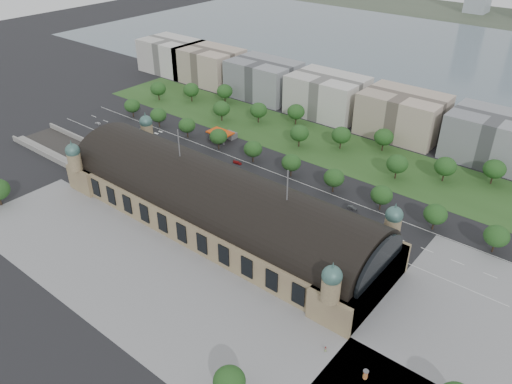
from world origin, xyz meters
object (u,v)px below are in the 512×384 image
Objects in this scene: bus_west at (255,193)px; parked_car_2 at (165,165)px; pedestrian_0 at (326,349)px; traffic_car_5 at (352,208)px; advertising_column at (365,374)px; bus_mid at (280,196)px; parked_car_6 at (199,178)px; traffic_car_3 at (237,163)px; parked_car_1 at (171,162)px; parked_car_0 at (134,152)px; traffic_car_0 at (98,123)px; petrol_station at (226,134)px; traffic_car_2 at (162,151)px; parked_car_4 at (204,182)px; parked_car_5 at (216,184)px; bus_east at (284,205)px; traffic_car_1 at (141,130)px; parked_car_3 at (183,173)px.

parked_car_2 is at bearing 98.01° from bus_west.
bus_west is 6.76× the size of pedestrian_0.
traffic_car_5 is 1.33× the size of advertising_column.
traffic_car_5 is 32.59m from bus_mid.
parked_car_6 is 2.30× the size of pedestrian_0.
traffic_car_3 is 34.30m from parked_car_1.
parked_car_0 is 2.13× the size of pedestrian_0.
traffic_car_0 reaches higher than parked_car_6.
bus_mid is at bearing 66.78° from parked_car_1.
advertising_column is at bearing 39.06° from parked_car_1.
bus_mid is at bearing -27.97° from petrol_station.
bus_west reaches higher than traffic_car_0.
parked_car_4 is at bearing 69.80° from traffic_car_2.
parked_car_0 is 0.93× the size of parked_car_6.
traffic_car_2 is 0.41× the size of bus_west.
parked_car_1 reaches higher than parked_car_5.
traffic_car_3 is at bearing 151.94° from parked_car_4.
parked_car_6 is at bearing 64.05° from parked_car_0.
parked_car_6 is at bearing 85.18° from traffic_car_0.
traffic_car_2 is 43.04m from traffic_car_3.
petrol_station is 2.93× the size of parked_car_4.
bus_west is at bearing -131.43° from traffic_car_3.
parked_car_6 is (-71.12, -23.62, -0.03)m from traffic_car_5.
traffic_car_0 is 72.29m from parked_car_1.
pedestrian_0 reaches higher than parked_car_2.
parked_car_0 is (47.67, -11.19, -0.06)m from traffic_car_0.
parked_car_6 is at bearing 56.78° from parked_car_2.
bus_mid reaches higher than traffic_car_2.
traffic_car_3 is at bearing 118.33° from pedestrian_0.
parked_car_5 is (57.44, 2.12, 0.10)m from parked_car_0.
bus_east reaches higher than parked_car_5.
traffic_car_2 is at bearing -163.11° from parked_car_2.
parked_car_4 is 43.10m from bus_east.
traffic_car_3 is (98.76, 14.18, -0.05)m from traffic_car_0.
parked_car_3 is at bearing -111.36° from traffic_car_1.
traffic_car_2 is 1.19× the size of parked_car_6.
traffic_car_2 is (-15.30, -34.04, -2.20)m from petrol_station.
traffic_car_1 is 0.99× the size of traffic_car_3.
bus_west is (31.22, 5.26, 1.20)m from parked_car_6.
bus_west is 11.34m from bus_mid.
traffic_car_1 is 1.00× the size of parked_car_3.
parked_car_4 is at bearing 84.91° from traffic_car_0.
petrol_station is 80.88m from traffic_car_0.
petrol_station is 94.37m from traffic_car_5.
parked_car_6 is 42.71m from bus_mid.
pedestrian_0 reaches higher than traffic_car_1.
parked_car_5 reaches higher than parked_car_4.
pedestrian_0 is (-14.08, 1.18, -0.64)m from advertising_column.
bus_west reaches higher than traffic_car_2.
traffic_car_5 is 64.94m from parked_car_5.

